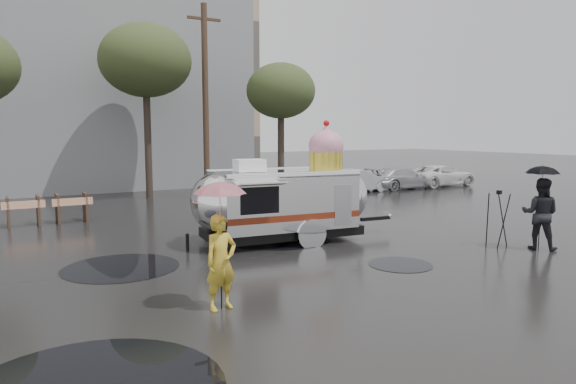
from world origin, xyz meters
TOP-DOWN VIEW (x-y plane):
  - ground at (0.00, 0.00)m, footprint 120.00×120.00m
  - puddles at (-1.86, 1.47)m, footprint 10.81×10.90m
  - grey_building at (-4.00, 24.00)m, footprint 22.00×12.00m
  - utility_pole at (2.50, 14.00)m, footprint 1.60×0.28m
  - tree_mid at (0.00, 15.00)m, footprint 4.20×4.20m
  - tree_right at (6.00, 13.00)m, footprint 3.36×3.36m
  - barricade_row at (-5.55, 9.96)m, footprint 4.30×0.80m
  - parked_cars at (11.78, 12.00)m, footprint 13.20×1.90m
  - airstream_trailer at (0.83, 3.52)m, footprint 6.54×2.68m
  - person_left at (-2.95, -0.85)m, footprint 0.68×0.51m
  - umbrella_pink at (-2.95, -0.85)m, footprint 1.11×1.11m
  - person_right at (6.23, -0.76)m, footprint 0.90×1.05m
  - umbrella_black at (6.23, -0.76)m, footprint 1.06×1.06m
  - tripod at (5.51, -0.01)m, footprint 0.61×0.63m

SIDE VIEW (x-z plane):
  - ground at x=0.00m, z-range 0.00..0.00m
  - puddles at x=-1.86m, z-range 0.00..0.01m
  - barricade_row at x=-5.55m, z-range 0.02..1.02m
  - parked_cars at x=11.78m, z-range -0.03..1.47m
  - person_left at x=-2.95m, z-range 0.00..1.70m
  - tripod at x=5.51m, z-range 0.15..1.72m
  - person_right at x=6.23m, z-range 0.00..1.92m
  - airstream_trailer at x=0.83m, z-range -0.53..3.01m
  - umbrella_black at x=6.23m, z-range 0.77..3.04m
  - umbrella_pink at x=-2.95m, z-range 0.77..3.08m
  - utility_pole at x=2.50m, z-range 0.12..9.12m
  - tree_right at x=6.00m, z-range 1.85..8.27m
  - tree_mid at x=0.00m, z-range 2.33..10.35m
  - grey_building at x=-4.00m, z-range 0.00..13.00m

